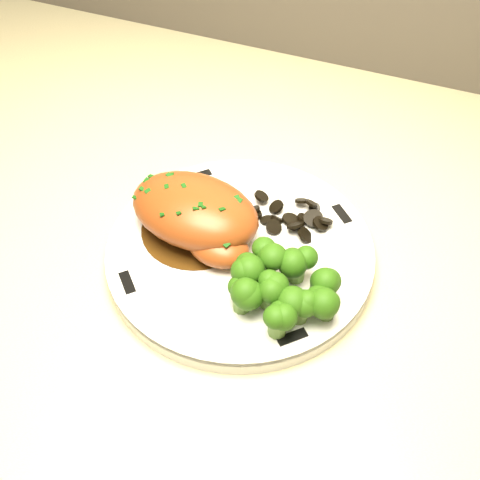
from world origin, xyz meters
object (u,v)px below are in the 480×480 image
at_px(chicken_breast, 197,215).
at_px(broccoli_florets, 283,287).
at_px(counter, 110,352).
at_px(plate, 240,253).

bearing_deg(chicken_breast, broccoli_florets, -18.68).
bearing_deg(counter, chicken_breast, -16.33).
bearing_deg(counter, broccoli_florets, -19.30).
xyz_separation_m(chicken_breast, broccoli_florets, (0.10, -0.05, -0.00)).
xyz_separation_m(counter, broccoli_florets, (0.32, -0.11, 0.46)).
bearing_deg(plate, broccoli_florets, -38.42).
relative_size(chicken_breast, broccoli_florets, 1.37).
distance_m(counter, plate, 0.51).
xyz_separation_m(counter, chicken_breast, (0.22, -0.06, 0.47)).
height_order(plate, chicken_breast, chicken_breast).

